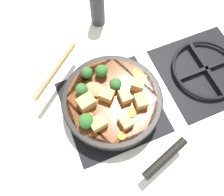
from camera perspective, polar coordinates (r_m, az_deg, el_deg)
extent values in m
plane|color=silver|center=(0.74, 0.00, -2.29)|extent=(2.40, 2.40, 0.00)
cube|color=black|center=(0.73, 0.00, -2.18)|extent=(0.31, 0.31, 0.01)
torus|color=black|center=(0.72, 0.00, -1.73)|extent=(0.24, 0.24, 0.01)
cube|color=black|center=(0.72, 0.00, -1.73)|extent=(0.01, 0.23, 0.01)
cube|color=black|center=(0.72, 0.00, -1.73)|extent=(0.23, 0.01, 0.01)
cube|color=black|center=(0.86, 22.99, 6.56)|extent=(0.31, 0.31, 0.01)
torus|color=black|center=(0.85, 23.39, 7.08)|extent=(0.24, 0.24, 0.01)
cube|color=black|center=(0.85, 23.39, 7.08)|extent=(0.01, 0.23, 0.01)
cube|color=black|center=(0.85, 23.39, 7.08)|extent=(0.23, 0.01, 0.01)
cylinder|color=black|center=(0.69, 0.00, -0.80)|extent=(0.31, 0.31, 0.05)
cylinder|color=brown|center=(0.68, 0.00, -0.67)|extent=(0.28, 0.28, 0.04)
torus|color=black|center=(0.67, 0.00, -0.13)|extent=(0.31, 0.31, 0.01)
cylinder|color=black|center=(0.65, 13.69, -15.01)|extent=(0.07, 0.16, 0.02)
ellipsoid|color=#A87A4C|center=(0.67, -4.34, 2.28)|extent=(0.08, 0.08, 0.01)
cylinder|color=#A87A4C|center=(0.72, -14.61, 7.04)|extent=(0.16, 0.18, 0.02)
cube|color=tan|center=(0.67, 6.86, 3.95)|extent=(0.06, 0.06, 0.04)
cube|color=tan|center=(0.62, 3.57, -6.26)|extent=(0.04, 0.04, 0.03)
cube|color=tan|center=(0.62, -3.64, -6.57)|extent=(0.04, 0.05, 0.04)
cube|color=tan|center=(0.65, 3.40, 0.40)|extent=(0.04, 0.03, 0.03)
cube|color=tan|center=(0.65, -1.41, 0.75)|extent=(0.05, 0.05, 0.03)
cube|color=tan|center=(0.65, 7.52, -0.81)|extent=(0.05, 0.04, 0.03)
cube|color=tan|center=(0.64, -6.69, -1.15)|extent=(0.05, 0.05, 0.04)
cylinder|color=#709956|center=(0.64, -6.56, -6.54)|extent=(0.01, 0.01, 0.01)
sphere|color=#2D6628|center=(0.62, -6.78, -5.94)|extent=(0.04, 0.04, 0.04)
cylinder|color=#709956|center=(0.68, 0.87, 2.95)|extent=(0.01, 0.01, 0.01)
sphere|color=#2D6628|center=(0.66, 0.90, 3.70)|extent=(0.04, 0.04, 0.04)
cylinder|color=#709956|center=(0.70, -6.41, 5.85)|extent=(0.01, 0.01, 0.01)
sphere|color=#2D6628|center=(0.68, -6.57, 6.63)|extent=(0.04, 0.04, 0.04)
cylinder|color=#709956|center=(0.70, -2.34, 6.39)|extent=(0.01, 0.01, 0.01)
sphere|color=#2D6628|center=(0.68, -2.40, 7.25)|extent=(0.04, 0.04, 0.04)
cylinder|color=#709956|center=(0.67, -7.74, 1.54)|extent=(0.01, 0.01, 0.01)
sphere|color=#2D6628|center=(0.66, -7.96, 2.27)|extent=(0.04, 0.04, 0.04)
cylinder|color=orange|center=(0.65, 5.07, -3.74)|extent=(0.03, 0.03, 0.01)
cylinder|color=orange|center=(0.65, -6.01, -4.72)|extent=(0.02, 0.02, 0.01)
cylinder|color=orange|center=(0.63, 2.52, -9.80)|extent=(0.02, 0.02, 0.01)
cylinder|color=orange|center=(0.71, 6.20, 6.58)|extent=(0.03, 0.03, 0.01)
cylinder|color=#333338|center=(0.87, -3.91, 22.95)|extent=(0.05, 0.05, 0.16)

